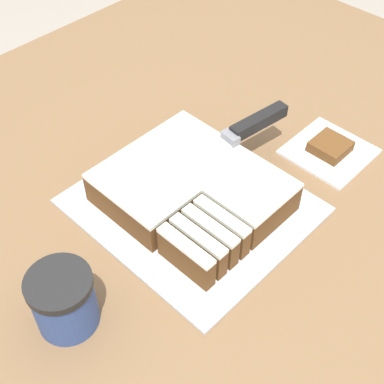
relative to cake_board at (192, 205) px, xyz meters
name	(u,v)px	position (x,y,z in m)	size (l,w,h in m)	color
countertop	(190,309)	(0.06, 0.07, -0.48)	(1.40, 1.10, 0.95)	brown
cake_board	(192,205)	(0.00, 0.00, 0.00)	(0.31, 0.35, 0.01)	silver
cake	(192,189)	(0.00, 0.00, 0.03)	(0.23, 0.26, 0.06)	brown
knife	(240,132)	(0.13, 0.01, 0.07)	(0.32, 0.07, 0.02)	silver
coffee_cup	(64,301)	(-0.27, -0.02, 0.04)	(0.09, 0.09, 0.09)	#334C8C
paper_napkin	(329,152)	(0.26, -0.09, 0.00)	(0.14, 0.14, 0.01)	white
brownie	(330,146)	(0.26, -0.09, 0.01)	(0.06, 0.06, 0.02)	brown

